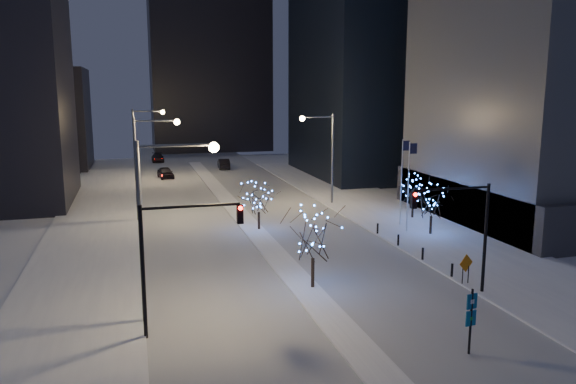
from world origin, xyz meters
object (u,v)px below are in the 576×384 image
object	(u,v)px
holiday_tree_plaza_far	(413,189)
wayfinding_sign	(471,315)
car_near	(165,173)
car_mid	(224,164)
traffic_signal_east	(464,221)
car_far	(158,158)
street_lamp_east	(325,147)
street_lamp_w_near	(160,206)
construction_sign	(466,266)
traffic_signal_west	(174,247)
holiday_tree_median_far	(259,198)
street_lamp_w_far	(142,135)
holiday_tree_plaza_near	(432,202)
holiday_tree_median_near	(313,236)
street_lamp_w_mid	(147,155)

from	to	relation	value
holiday_tree_plaza_far	wayfinding_sign	distance (m)	29.19
car_near	car_mid	size ratio (longest dim) A/B	0.96
traffic_signal_east	car_far	distance (m)	74.03
street_lamp_east	car_near	size ratio (longest dim) A/B	2.13
street_lamp_w_near	construction_sign	size ratio (longest dim) A/B	5.08
street_lamp_east	holiday_tree_plaza_far	xyz separation A→B (m)	(6.11, -9.06, -3.42)
traffic_signal_west	holiday_tree_median_far	xyz separation A→B (m)	(8.94, 20.38, -1.79)
street_lamp_w_far	holiday_tree_plaza_near	bearing A→B (deg)	-57.69
car_far	holiday_tree_median_near	bearing A→B (deg)	-84.56
traffic_signal_west	car_near	bearing A→B (deg)	87.23
holiday_tree_median_far	construction_sign	distance (m)	20.40
street_lamp_w_mid	holiday_tree_plaza_far	bearing A→B (deg)	-13.55
holiday_tree_median_near	holiday_tree_plaza_near	size ratio (longest dim) A/B	1.16
street_lamp_w_near	street_lamp_w_far	distance (m)	50.00
street_lamp_east	car_near	world-z (taller)	street_lamp_east
holiday_tree_median_near	holiday_tree_median_far	xyz separation A→B (m)	(0.00, 15.78, -0.55)
street_lamp_w_mid	street_lamp_w_far	world-z (taller)	same
holiday_tree_plaza_near	street_lamp_w_near	bearing A→B (deg)	-151.69
car_near	holiday_tree_plaza_near	distance (m)	44.32
traffic_signal_west	car_near	distance (m)	54.16
wayfinding_sign	construction_sign	bearing A→B (deg)	48.66
street_lamp_w_far	construction_sign	distance (m)	53.30
holiday_tree_plaza_near	construction_sign	distance (m)	13.00
street_lamp_w_far	holiday_tree_plaza_far	size ratio (longest dim) A/B	2.20
car_mid	construction_sign	distance (m)	59.34
holiday_tree_median_far	car_mid	bearing A→B (deg)	85.34
street_lamp_w_near	holiday_tree_median_near	distance (m)	10.23
traffic_signal_east	street_lamp_w_near	bearing A→B (deg)	176.79
street_lamp_east	holiday_tree_median_far	distance (m)	14.02
street_lamp_w_far	car_far	world-z (taller)	street_lamp_w_far
street_lamp_w_mid	holiday_tree_plaza_near	xyz separation A→B (m)	(23.58, -12.30, -3.49)
car_mid	holiday_tree_plaza_near	xyz separation A→B (m)	(10.79, -46.85, 2.20)
street_lamp_east	holiday_tree_median_far	size ratio (longest dim) A/B	2.31
holiday_tree_median_near	street_lamp_east	bearing A→B (deg)	69.33
street_lamp_w_near	street_lamp_w_mid	size ratio (longest dim) A/B	1.00
traffic_signal_west	construction_sign	bearing A→B (deg)	7.81
street_lamp_w_near	holiday_tree_median_far	distance (m)	20.96
street_lamp_w_near	car_near	bearing A→B (deg)	86.58
street_lamp_w_far	holiday_tree_plaza_near	xyz separation A→B (m)	(23.58, -37.30, -3.49)
car_far	holiday_tree_plaza_near	xyz separation A→B (m)	(20.69, -58.68, 2.27)
wayfinding_sign	holiday_tree_median_far	bearing A→B (deg)	90.09
traffic_signal_west	construction_sign	size ratio (longest dim) A/B	3.56
traffic_signal_west	car_near	size ratio (longest dim) A/B	1.49
holiday_tree_median_far	car_far	bearing A→B (deg)	97.03
car_far	street_lamp_w_near	bearing A→B (deg)	-92.32
street_lamp_w_far	car_near	world-z (taller)	street_lamp_w_far
car_far	traffic_signal_west	bearing A→B (deg)	-91.86
holiday_tree_plaza_near	holiday_tree_plaza_far	world-z (taller)	holiday_tree_plaza_far
wayfinding_sign	car_mid	bearing A→B (deg)	81.38
car_far	wayfinding_sign	xyz separation A→B (m)	(11.04, -79.38, 1.30)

